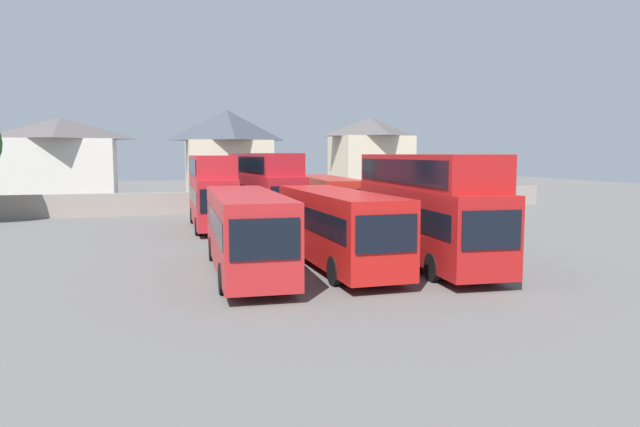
{
  "coord_description": "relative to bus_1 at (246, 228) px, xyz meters",
  "views": [
    {
      "loc": [
        -7.77,
        -23.58,
        4.86
      ],
      "look_at": [
        0.0,
        3.0,
        2.03
      ],
      "focal_mm": 32.66,
      "sensor_mm": 36.0,
      "label": 1
    }
  ],
  "objects": [
    {
      "name": "bus_1",
      "position": [
        0.0,
        0.0,
        0.0
      ],
      "size": [
        3.05,
        10.9,
        3.31
      ],
      "rotation": [
        0.0,
        0.0,
        -1.62
      ],
      "color": "#B52224",
      "rests_on": "ground"
    },
    {
      "name": "ground",
      "position": [
        4.1,
        18.3,
        -1.9
      ],
      "size": [
        140.0,
        140.0,
        0.0
      ],
      "primitive_type": "plane",
      "color": "#605E5B"
    },
    {
      "name": "house_terrace_centre",
      "position": [
        3.72,
        34.37,
        2.77
      ],
      "size": [
        8.17,
        7.86,
        9.13
      ],
      "color": "beige",
      "rests_on": "ground"
    },
    {
      "name": "bus_3",
      "position": [
        8.02,
        0.11,
        0.84
      ],
      "size": [
        3.31,
        11.84,
        4.85
      ],
      "rotation": [
        0.0,
        0.0,
        -1.64
      ],
      "color": "#AE1818",
      "rests_on": "ground"
    },
    {
      "name": "depot_boundary_wall",
      "position": [
        4.1,
        24.77,
        -1.0
      ],
      "size": [
        56.0,
        0.5,
        1.8
      ],
      "primitive_type": "cube",
      "color": "gray",
      "rests_on": "ground"
    },
    {
      "name": "bus_6",
      "position": [
        8.02,
        15.02,
        -0.02
      ],
      "size": [
        3.34,
        12.03,
        3.27
      ],
      "rotation": [
        0.0,
        0.0,
        -1.65
      ],
      "color": "#B2261B",
      "rests_on": "ground"
    },
    {
      "name": "house_terrace_right",
      "position": [
        18.77,
        34.49,
        2.51
      ],
      "size": [
        7.7,
        7.33,
        8.65
      ],
      "color": "beige",
      "rests_on": "ground"
    },
    {
      "name": "house_terrace_left",
      "position": [
        -11.29,
        34.04,
        2.25
      ],
      "size": [
        9.57,
        7.27,
        8.14
      ],
      "color": "silver",
      "rests_on": "ground"
    },
    {
      "name": "bus_5",
      "position": [
        3.61,
        15.15,
        0.87
      ],
      "size": [
        3.32,
        11.32,
        4.91
      ],
      "rotation": [
        0.0,
        0.0,
        -1.5
      ],
      "color": "#B01E27",
      "rests_on": "ground"
    },
    {
      "name": "bus_4",
      "position": [
        0.17,
        15.19,
        0.79
      ],
      "size": [
        2.7,
        10.34,
        4.76
      ],
      "rotation": [
        0.0,
        0.0,
        -1.59
      ],
      "color": "red",
      "rests_on": "ground"
    },
    {
      "name": "bus_2",
      "position": [
        3.95,
        0.25,
        -0.02
      ],
      "size": [
        2.72,
        10.81,
        3.27
      ],
      "rotation": [
        0.0,
        0.0,
        -1.56
      ],
      "color": "red",
      "rests_on": "ground"
    }
  ]
}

